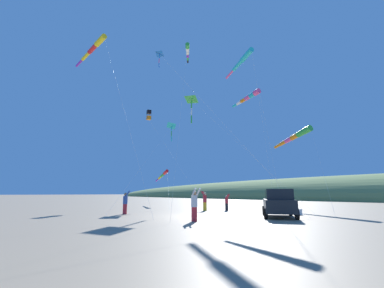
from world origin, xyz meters
name	(u,v)px	position (x,y,z in m)	size (l,w,h in m)	color
ground_plane	(192,216)	(0.00, 0.00, 0.00)	(600.00, 600.00, 0.00)	gray
parked_car	(278,203)	(3.99, -4.38, 0.95)	(4.57, 4.02, 1.85)	black
cooler_box	(298,212)	(6.83, -4.23, 0.21)	(0.62, 0.42, 0.42)	white
person_adult_flyer	(194,203)	(-2.10, -2.68, 1.03)	(0.44, 0.56, 1.89)	#B72833
person_child_green_jacket	(125,201)	(-2.74, 4.70, 0.97)	(0.64, 0.60, 1.78)	#B72833
person_child_grey_jacket	(227,201)	(6.32, 2.36, 0.83)	(0.44, 0.52, 1.52)	#232328
person_bystander_far	(205,200)	(4.55, 3.46, 0.98)	(0.55, 0.63, 1.79)	gold
kite_box_black_fish_shape	(149,115)	(6.33, 16.88, 12.68)	(0.68, 12.04, 13.41)	black
kite_windsock_green_low_center	(188,51)	(5.31, 6.94, 17.86)	(10.57, 11.26, 18.21)	green
kite_delta_long_streamer_right	(172,126)	(6.41, 11.34, 9.90)	(12.40, 10.05, 10.37)	#1EB7C6
kite_windsock_white_trailing	(242,61)	(9.77, 2.62, 16.45)	(5.26, 9.32, 16.74)	#1EB7C6
kite_windsock_orange_high_right	(297,136)	(15.33, -0.38, 7.99)	(9.32, 9.78, 8.79)	green
kite_delta_red_high_left	(192,100)	(6.81, 7.89, 12.54)	(2.83, 13.83, 13.02)	green
kite_windsock_small_distant	(249,97)	(4.76, -1.82, 9.49)	(2.46, 5.68, 9.88)	#EF4C93
kite_windsock_checkered_midright	(93,48)	(-3.73, 11.98, 17.02)	(0.87, 17.07, 17.48)	yellow
kite_delta_striped_overhead	(161,55)	(-0.54, 3.63, 13.70)	(5.44, 10.56, 14.01)	blue
kite_windsock_rainbow_low_near	(163,175)	(7.64, 14.85, 4.05)	(6.04, 11.70, 4.66)	red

